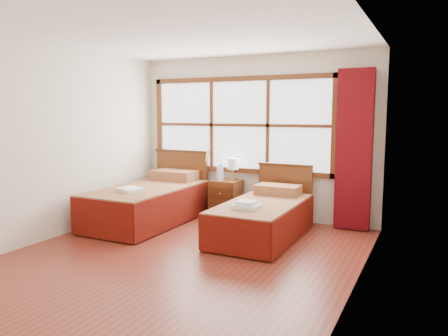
% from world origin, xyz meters
% --- Properties ---
extents(floor, '(4.50, 4.50, 0.00)m').
position_xyz_m(floor, '(0.00, 0.00, 0.00)').
color(floor, maroon).
rests_on(floor, ground).
extents(ceiling, '(4.50, 4.50, 0.00)m').
position_xyz_m(ceiling, '(0.00, 0.00, 2.60)').
color(ceiling, white).
rests_on(ceiling, wall_back).
extents(wall_back, '(4.00, 0.00, 4.00)m').
position_xyz_m(wall_back, '(0.00, 2.25, 1.30)').
color(wall_back, silver).
rests_on(wall_back, floor).
extents(wall_left, '(0.00, 4.50, 4.50)m').
position_xyz_m(wall_left, '(-2.00, 0.00, 1.30)').
color(wall_left, silver).
rests_on(wall_left, floor).
extents(wall_right, '(0.00, 4.50, 4.50)m').
position_xyz_m(wall_right, '(2.00, 0.00, 1.30)').
color(wall_right, silver).
rests_on(wall_right, floor).
extents(window, '(3.16, 0.06, 1.56)m').
position_xyz_m(window, '(-0.25, 2.21, 1.50)').
color(window, white).
rests_on(window, wall_back).
extents(curtain, '(0.50, 0.16, 2.30)m').
position_xyz_m(curtain, '(1.60, 2.11, 1.17)').
color(curtain, '#630910').
rests_on(curtain, wall_back).
extents(bed_left, '(1.09, 2.11, 1.06)m').
position_xyz_m(bed_left, '(-1.31, 1.20, 0.32)').
color(bed_left, '#40200D').
rests_on(bed_left, floor).
extents(bed_right, '(0.95, 1.97, 0.92)m').
position_xyz_m(bed_right, '(0.57, 1.20, 0.28)').
color(bed_right, '#40200D').
rests_on(bed_right, floor).
extents(nightstand, '(0.46, 0.45, 0.61)m').
position_xyz_m(nightstand, '(-0.38, 1.99, 0.31)').
color(nightstand, '#5A2E13').
rests_on(nightstand, floor).
extents(towels_left, '(0.44, 0.41, 0.05)m').
position_xyz_m(towels_left, '(-1.30, 0.69, 0.59)').
color(towels_left, white).
rests_on(towels_left, bed_left).
extents(towels_right, '(0.32, 0.29, 0.09)m').
position_xyz_m(towels_right, '(0.52, 0.72, 0.53)').
color(towels_right, white).
rests_on(towels_right, bed_right).
extents(lamp, '(0.18, 0.18, 0.35)m').
position_xyz_m(lamp, '(-0.31, 2.09, 0.86)').
color(lamp, gold).
rests_on(lamp, nightstand).
extents(bottle_near, '(0.07, 0.07, 0.26)m').
position_xyz_m(bottle_near, '(-0.46, 1.90, 0.73)').
color(bottle_near, silver).
rests_on(bottle_near, nightstand).
extents(bottle_far, '(0.07, 0.07, 0.28)m').
position_xyz_m(bottle_far, '(-0.44, 1.94, 0.74)').
color(bottle_far, silver).
rests_on(bottle_far, nightstand).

